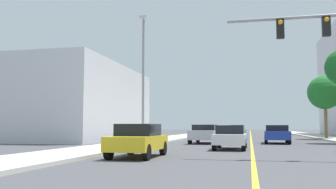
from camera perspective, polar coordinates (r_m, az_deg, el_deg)
name	(u,v)px	position (r m, az deg, el deg)	size (l,w,h in m)	color
ground	(251,137)	(46.23, 12.94, -6.54)	(192.00, 192.00, 0.00)	#47474C
sidewalk_left	(186,136)	(46.93, 2.79, -6.54)	(3.40, 168.00, 0.15)	beige
sidewalk_right	(322,137)	(46.97, 23.07, -6.15)	(3.40, 168.00, 0.15)	#B2ADA3
lane_marking_center	(251,137)	(46.23, 12.94, -6.53)	(0.16, 144.00, 0.01)	yellow
building_left_near	(54,104)	(38.14, -17.52, -1.41)	(14.97, 17.64, 7.14)	silver
street_lamp	(143,73)	(24.31, -3.94, 3.47)	(0.56, 0.28, 8.66)	gray
palm_far	(325,93)	(40.34, 23.50, 0.28)	(3.46, 3.46, 6.37)	brown
car_white	(230,137)	(21.22, 9.81, -6.62)	(1.82, 3.98, 1.37)	white
car_silver	(205,134)	(28.25, 5.88, -6.15)	(2.10, 4.51, 1.44)	#BCBCC1
car_blue	(277,134)	(29.23, 16.79, -5.97)	(1.99, 4.22, 1.40)	#1E389E
car_green	(238,131)	(44.39, 10.96, -5.65)	(1.90, 4.34, 1.46)	#196638
car_yellow	(138,140)	(15.68, -4.74, -7.14)	(1.79, 3.83, 1.42)	gold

